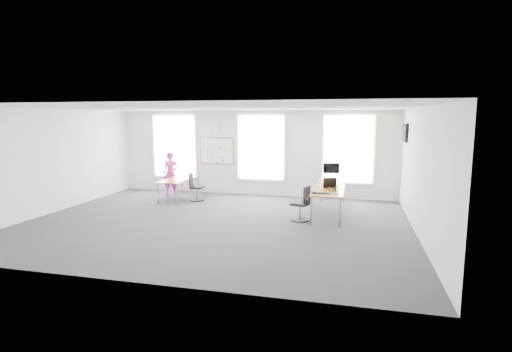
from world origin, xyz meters
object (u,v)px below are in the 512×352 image
(chair_right, at_px, (302,206))
(keyboard, at_px, (321,193))
(desk_left, at_px, (179,180))
(headphones, at_px, (332,189))
(chair_left, at_px, (195,188))
(monitor, at_px, (331,170))
(desk_right, at_px, (330,188))
(person, at_px, (171,174))

(chair_right, bearing_deg, keyboard, 102.17)
(desk_left, xyz_separation_m, headphones, (5.19, -1.46, 0.18))
(chair_right, bearing_deg, chair_left, -99.97)
(chair_right, xyz_separation_m, keyboard, (0.51, -0.03, 0.37))
(keyboard, xyz_separation_m, monitor, (0.12, 2.26, 0.33))
(chair_right, height_order, monitor, monitor)
(desk_right, height_order, desk_left, desk_right)
(keyboard, relative_size, headphones, 2.45)
(person, bearing_deg, desk_left, -52.62)
(desk_left, bearing_deg, chair_right, -23.32)
(desk_left, height_order, chair_right, chair_right)
(chair_left, bearing_deg, person, 51.23)
(chair_right, relative_size, headphones, 4.98)
(chair_left, distance_m, person, 1.44)
(desk_left, height_order, person, person)
(desk_left, distance_m, headphones, 5.39)
(desk_right, xyz_separation_m, headphones, (0.11, -0.74, 0.10))
(chair_right, bearing_deg, desk_right, 166.27)
(monitor, bearing_deg, chair_right, -115.84)
(desk_left, xyz_separation_m, keyboard, (4.93, -1.93, 0.14))
(person, relative_size, headphones, 8.12)
(person, distance_m, keyboard, 6.07)
(desk_right, distance_m, headphones, 0.75)
(chair_left, bearing_deg, chair_right, -124.57)
(chair_left, xyz_separation_m, person, (-1.21, 0.68, 0.36))
(desk_right, relative_size, person, 2.06)
(person, xyz_separation_m, keyboard, (5.52, -2.51, 0.01))
(keyboard, bearing_deg, desk_left, 150.16)
(headphones, bearing_deg, monitor, 111.34)
(headphones, relative_size, monitor, 0.34)
(headphones, bearing_deg, person, 177.55)
(headphones, bearing_deg, chair_right, -132.95)
(person, bearing_deg, headphones, -27.93)
(desk_right, distance_m, desk_left, 5.13)
(desk_left, relative_size, chair_left, 2.08)
(desk_right, distance_m, monitor, 1.12)
(desk_left, xyz_separation_m, monitor, (5.05, 0.33, 0.47))
(chair_right, distance_m, headphones, 0.98)
(headphones, distance_m, monitor, 1.82)
(desk_left, xyz_separation_m, chair_right, (4.42, -1.91, -0.23))
(desk_left, height_order, keyboard, keyboard)
(desk_left, relative_size, person, 1.25)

